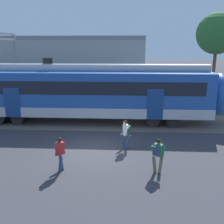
# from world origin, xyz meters

# --- Properties ---
(ground_plane) EXTENTS (160.00, 160.00, 0.00)m
(ground_plane) POSITION_xyz_m (0.00, 0.00, 0.00)
(ground_plane) COLOR #38383D
(pedestrian_red) EXTENTS (0.45, 0.69, 1.67)m
(pedestrian_red) POSITION_xyz_m (-1.29, -2.28, 0.96)
(pedestrian_red) COLOR navy
(pedestrian_red) RESTS_ON ground
(pedestrian_white) EXTENTS (0.62, 0.60, 1.67)m
(pedestrian_white) POSITION_xyz_m (1.71, 0.53, 0.99)
(pedestrian_white) COLOR navy
(pedestrian_white) RESTS_ON ground
(pedestrian_green) EXTENTS (0.66, 0.56, 1.67)m
(pedestrian_green) POSITION_xyz_m (3.15, -2.25, 0.99)
(pedestrian_green) COLOR #6B6051
(pedestrian_green) RESTS_ON ground
(background_building) EXTENTS (21.03, 5.00, 9.20)m
(background_building) POSITION_xyz_m (-7.17, 13.44, 3.21)
(background_building) COLOR gray
(background_building) RESTS_ON ground
(street_tree_right) EXTENTS (4.04, 4.04, 8.69)m
(street_tree_right) POSITION_xyz_m (10.49, 13.98, 6.64)
(street_tree_right) COLOR brown
(street_tree_right) RESTS_ON ground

